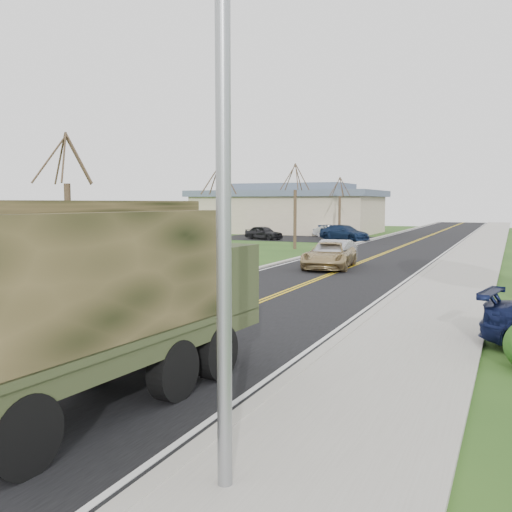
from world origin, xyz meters
The scene contains 16 objects.
road centered at (0.00, 40.00, 0.01)m, with size 8.00×120.00×0.01m, color black.
curb_right centered at (4.15, 40.00, 0.06)m, with size 0.30×120.00×0.12m, color #9E998E.
sidewalk_right centered at (5.90, 40.00, 0.05)m, with size 3.20×120.00×0.10m, color #9E998E.
curb_left centered at (-4.15, 40.00, 0.05)m, with size 0.30×120.00×0.10m, color #9E998E.
street_light centered at (4.90, -0.50, 4.43)m, with size 1.65×0.22×8.00m.
bare_tree_a centered at (-7.00, 10.00, 2.63)m, with size 1.93×2.26×6.08m.
bare_tree_b centered at (-7.00, 22.00, 2.48)m, with size 1.83×2.14×5.73m.
bare_tree_c centered at (-7.00, 34.00, 2.78)m, with size 2.04×2.39×6.42m.
bare_tree_d centered at (-7.00, 46.00, 2.55)m, with size 1.88×2.20×5.91m.
commercial_building centered at (-15.98, 55.97, 2.69)m, with size 25.50×21.50×5.65m.
military_truck centered at (1.58, 1.23, 2.02)m, with size 2.97×7.24×3.53m.
suv_champagne centered at (-0.80, 22.62, 0.70)m, with size 2.33×5.05×1.40m, color tan.
sedan_silver centered at (-0.80, 23.46, 0.73)m, with size 1.54×4.43×1.46m, color #B1B1B6.
lot_car_dark centered at (-13.44, 42.84, 0.65)m, with size 1.55×3.84×1.31m, color black.
lot_car_silver centered at (-8.90, 49.56, 0.59)m, with size 1.26×3.60×1.19m, color #A5A5AA.
lot_car_navy centered at (-6.13, 44.70, 0.72)m, with size 2.02×4.98×1.44m, color #101F3C.
Camera 1 is at (8.08, -6.37, 3.50)m, focal length 40.00 mm.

